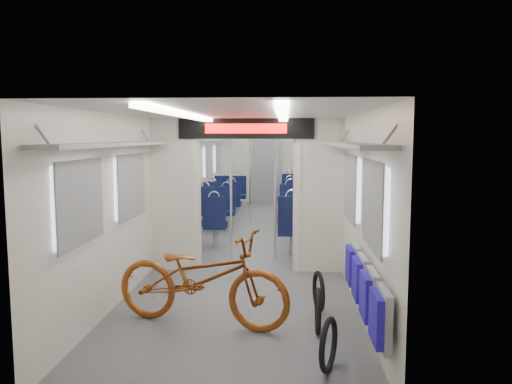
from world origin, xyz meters
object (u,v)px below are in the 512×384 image
bike_hoop_b (318,313)px  seat_bay_near_left (209,212)px  bike_hoop_a (328,347)px  stanchion_far_right (278,175)px  seat_bay_far_right (298,193)px  stanchion_near_left (231,191)px  bicycle (202,278)px  flip_bench (364,287)px  bike_hoop_c (319,294)px  stanchion_near_right (275,190)px  seat_bay_near_right (304,214)px  seat_bay_far_left (227,195)px  stanchion_far_left (250,175)px

bike_hoop_b → seat_bay_near_left: seat_bay_near_left is taller
bike_hoop_a → stanchion_far_right: size_ratio=0.21×
bike_hoop_a → bike_hoop_b: (-0.04, 0.83, 0.00)m
bike_hoop_a → seat_bay_far_right: seat_bay_far_right is taller
stanchion_near_left → seat_bay_near_left: bearing=110.3°
seat_bay_far_right → bicycle: bearing=-98.8°
flip_bench → bike_hoop_c: flip_bench is taller
flip_bench → stanchion_far_right: 6.74m
bike_hoop_b → bicycle: bearing=171.5°
seat_bay_near_left → stanchion_near_right: size_ratio=0.84×
seat_bay_near_right → seat_bay_far_left: (-1.87, 3.32, -0.04)m
flip_bench → stanchion_near_right: stanchion_near_right is taller
stanchion_far_right → flip_bench: bearing=-81.9°
bicycle → bike_hoop_b: 1.29m
seat_bay_near_left → stanchion_far_right: (1.34, 1.59, 0.63)m
seat_bay_near_left → stanchion_far_right: size_ratio=0.84×
seat_bay_near_right → stanchion_far_right: bearing=105.0°
seat_bay_near_right → bike_hoop_b: bearing=-90.1°
bike_hoop_c → seat_bay_far_right: (-0.04, 7.57, 0.32)m
flip_bench → seat_bay_near_left: 5.55m
stanchion_near_left → stanchion_far_left: 3.27m
bike_hoop_c → seat_bay_near_right: size_ratio=0.21×
stanchion_near_left → stanchion_far_right: bearing=77.8°
stanchion_near_right → flip_bench: bearing=-74.9°
bike_hoop_b → seat_bay_far_left: seat_bay_far_left is taller
seat_bay_near_right → flip_bench: bearing=-84.9°
seat_bay_near_left → seat_bay_near_right: 1.91m
flip_bench → bike_hoop_a: bearing=-123.8°
seat_bay_near_left → seat_bay_far_left: (0.00, 2.94, 0.00)m
flip_bench → stanchion_far_right: bearing=98.1°
bike_hoop_c → stanchion_near_left: (-1.28, 2.45, 0.93)m
seat_bay_near_left → stanchion_near_right: bearing=-49.6°
bike_hoop_c → seat_bay_near_left: bearing=114.7°
seat_bay_far_left → stanchion_near_left: bearing=-82.3°
seat_bay_near_right → stanchion_far_right: (-0.53, 1.98, 0.58)m
seat_bay_near_left → seat_bay_far_right: size_ratio=0.95×
bike_hoop_b → seat_bay_near_left: size_ratio=0.25×
seat_bay_near_right → seat_bay_far_left: seat_bay_near_right is taller
seat_bay_near_right → stanchion_far_right: 2.13m
stanchion_near_left → stanchion_far_right: size_ratio=1.00×
bike_hoop_c → stanchion_near_left: stanchion_near_left is taller
bike_hoop_c → seat_bay_near_left: (-1.91, 4.15, 0.31)m
bike_hoop_b → stanchion_near_left: stanchion_near_left is taller
flip_bench → bike_hoop_c: bearing=112.5°
seat_bay_near_left → seat_bay_near_right: seat_bay_near_right is taller
stanchion_near_left → stanchion_far_left: size_ratio=1.00×
bike_hoop_a → stanchion_near_right: size_ratio=0.21×
stanchion_near_left → stanchion_far_left: (0.08, 3.27, 0.00)m
bicycle → seat_bay_far_left: bearing=19.1°
bicycle → stanchion_near_right: bearing=0.9°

